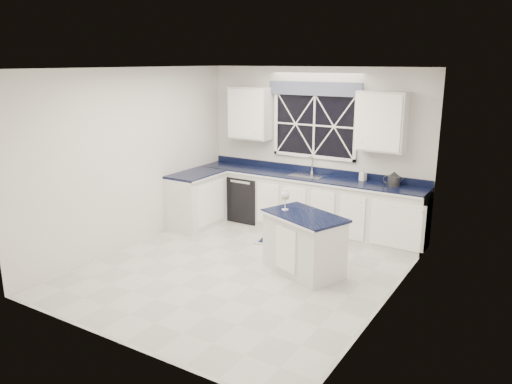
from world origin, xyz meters
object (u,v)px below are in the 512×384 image
Objects in this scene: kettle at (394,179)px; island at (304,243)px; dishwasher at (250,197)px; wine_glass at (285,196)px; faucet at (312,164)px; soap_bottle at (363,175)px.

island is at bearing -113.24° from kettle.
dishwasher is at bearing -179.67° from kettle.
island is at bearing -8.90° from wine_glass.
faucet is at bearing 10.02° from dishwasher.
faucet is 0.92m from soap_bottle.
soap_bottle is (0.48, 1.70, 0.02)m from wine_glass.
faucet is 1.05× the size of wine_glass.
kettle reaches higher than wine_glass.
wine_glass is at bearing -122.97° from kettle.
kettle is at bearing 58.02° from wine_glass.
faucet is 1.80m from wine_glass.
dishwasher is 4.17× the size of soap_bottle.
kettle is 1.11× the size of wine_glass.
faucet is 0.24× the size of island.
island is 6.41× the size of soap_bottle.
dishwasher is 2.86× the size of wine_glass.
kettle is (2.54, 0.06, 0.63)m from dishwasher.
soap_bottle is at bearing 107.11° from island.
faucet is at bearing 104.06° from wine_glass.
kettle reaches higher than island.
dishwasher is 2.12m from soap_bottle.
soap_bottle is at bearing -2.48° from faucet.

